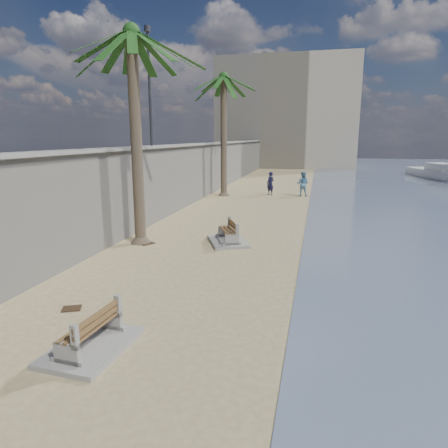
{
  "coord_description": "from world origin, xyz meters",
  "views": [
    {
      "loc": [
        2.43,
        -5.5,
        4.01
      ],
      "look_at": [
        -0.5,
        7.0,
        1.2
      ],
      "focal_mm": 32.0,
      "sensor_mm": 36.0,
      "label": 1
    }
  ],
  "objects_px": {
    "bench_near": "(91,333)",
    "palm_mid": "(131,35)",
    "palm_back": "(224,78)",
    "person_b": "(303,182)",
    "bench_far": "(228,234)",
    "yacht_far": "(437,174)",
    "person_a": "(270,182)"
  },
  "relations": [
    {
      "from": "person_a",
      "to": "yacht_far",
      "type": "height_order",
      "value": "person_a"
    },
    {
      "from": "palm_back",
      "to": "person_b",
      "type": "height_order",
      "value": "palm_back"
    },
    {
      "from": "person_a",
      "to": "palm_mid",
      "type": "bearing_deg",
      "value": -69.71
    },
    {
      "from": "bench_near",
      "to": "yacht_far",
      "type": "distance_m",
      "value": 40.66
    },
    {
      "from": "bench_far",
      "to": "palm_mid",
      "type": "relative_size",
      "value": 0.27
    },
    {
      "from": "palm_mid",
      "to": "person_a",
      "type": "relative_size",
      "value": 4.56
    },
    {
      "from": "bench_near",
      "to": "yacht_far",
      "type": "relative_size",
      "value": 0.22
    },
    {
      "from": "palm_back",
      "to": "person_b",
      "type": "relative_size",
      "value": 4.66
    },
    {
      "from": "person_a",
      "to": "person_b",
      "type": "height_order",
      "value": "person_b"
    },
    {
      "from": "palm_mid",
      "to": "palm_back",
      "type": "relative_size",
      "value": 0.97
    },
    {
      "from": "bench_far",
      "to": "person_a",
      "type": "bearing_deg",
      "value": 89.76
    },
    {
      "from": "bench_near",
      "to": "person_b",
      "type": "distance_m",
      "value": 21.9
    },
    {
      "from": "bench_near",
      "to": "bench_far",
      "type": "relative_size",
      "value": 0.85
    },
    {
      "from": "bench_near",
      "to": "palm_back",
      "type": "distance_m",
      "value": 22.03
    },
    {
      "from": "person_b",
      "to": "yacht_far",
      "type": "xyz_separation_m",
      "value": [
        12.55,
        15.85,
        -0.59
      ]
    },
    {
      "from": "palm_back",
      "to": "person_a",
      "type": "bearing_deg",
      "value": 18.44
    },
    {
      "from": "bench_near",
      "to": "bench_far",
      "type": "xyz_separation_m",
      "value": [
        0.83,
        8.34,
        0.01
      ]
    },
    {
      "from": "palm_back",
      "to": "bench_near",
      "type": "bearing_deg",
      "value": -83.85
    },
    {
      "from": "bench_near",
      "to": "palm_back",
      "type": "height_order",
      "value": "palm_back"
    },
    {
      "from": "yacht_far",
      "to": "person_b",
      "type": "bearing_deg",
      "value": 130.15
    },
    {
      "from": "bench_far",
      "to": "palm_back",
      "type": "height_order",
      "value": "palm_back"
    },
    {
      "from": "bench_near",
      "to": "palm_back",
      "type": "relative_size",
      "value": 0.22
    },
    {
      "from": "palm_back",
      "to": "person_b",
      "type": "distance_m",
      "value": 8.72
    },
    {
      "from": "bench_near",
      "to": "person_b",
      "type": "bearing_deg",
      "value": 81.84
    },
    {
      "from": "bench_far",
      "to": "person_b",
      "type": "relative_size",
      "value": 1.23
    },
    {
      "from": "person_a",
      "to": "yacht_far",
      "type": "bearing_deg",
      "value": 80.69
    },
    {
      "from": "bench_near",
      "to": "yacht_far",
      "type": "bearing_deg",
      "value": 67.35
    },
    {
      "from": "bench_near",
      "to": "person_a",
      "type": "xyz_separation_m",
      "value": [
        0.89,
        21.66,
        0.59
      ]
    },
    {
      "from": "bench_far",
      "to": "palm_mid",
      "type": "bearing_deg",
      "value": -166.73
    },
    {
      "from": "bench_near",
      "to": "palm_mid",
      "type": "height_order",
      "value": "palm_mid"
    },
    {
      "from": "palm_back",
      "to": "yacht_far",
      "type": "distance_m",
      "value": 25.7
    },
    {
      "from": "palm_back",
      "to": "yacht_far",
      "type": "xyz_separation_m",
      "value": [
        17.88,
        16.9,
        -7.41
      ]
    }
  ]
}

